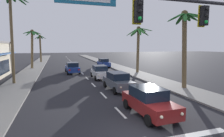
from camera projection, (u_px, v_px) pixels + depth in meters
ground_plane at (143, 136)px, 8.29m from camera, size 220.00×220.00×0.00m
sidewalk_right at (129, 71)px, 29.52m from camera, size 3.20×110.00×0.14m
sidewalk_left at (27, 76)px, 24.88m from camera, size 3.20×110.00×0.14m
lane_markings at (86, 74)px, 26.55m from camera, size 4.28×86.67×0.01m
traffic_signal_mast at (205, 29)px, 8.71m from camera, size 10.61×0.41×7.15m
sedan_lead_at_stop_bar at (149, 101)px, 10.89m from camera, size 2.07×4.50×1.68m
sedan_third_in_queue at (118, 81)px, 17.10m from camera, size 2.08×4.50×1.68m
sedan_fifth_in_queue at (100, 72)px, 23.16m from camera, size 2.01×4.48×1.68m
sedan_oncoming_far at (72, 68)px, 27.62m from camera, size 2.09×4.51×1.68m
sedan_parked_nearest_kerb at (104, 63)px, 35.69m from camera, size 1.97×4.46×1.68m
palm_left_second at (11, 14)px, 18.67m from camera, size 3.76×3.72×10.02m
palm_left_third at (32, 42)px, 32.27m from camera, size 3.16×2.99×7.18m
palm_left_farthest at (40, 45)px, 45.55m from camera, size 2.94×2.99×7.08m
palm_right_second at (184, 36)px, 16.78m from camera, size 3.23×3.10×7.51m
palm_right_third at (138, 40)px, 27.28m from camera, size 3.72×3.99×7.20m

